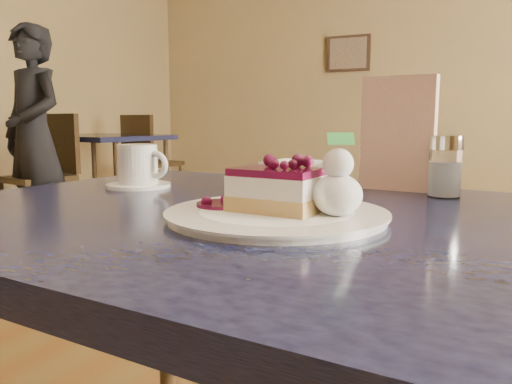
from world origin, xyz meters
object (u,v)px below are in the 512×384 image
at_px(coffee_set, 139,168).
at_px(main_table, 292,265).
at_px(patron, 34,135).
at_px(dessert_plate, 276,215).
at_px(bg_table_far_left, 106,213).
at_px(cheesecake_slice, 277,190).

bearing_deg(coffee_set, main_table, -18.70).
bearing_deg(patron, dessert_plate, -24.21).
xyz_separation_m(main_table, bg_table_far_left, (-3.01, 2.83, -0.65)).
distance_m(cheesecake_slice, patron, 3.54).
relative_size(main_table, patron, 0.81).
height_order(main_table, dessert_plate, dessert_plate).
height_order(dessert_plate, cheesecake_slice, cheesecake_slice).
bearing_deg(bg_table_far_left, main_table, -33.03).
distance_m(coffee_set, bg_table_far_left, 3.82).
distance_m(main_table, coffee_set, 0.46).
bearing_deg(coffee_set, dessert_plate, -25.24).
bearing_deg(patron, main_table, -23.46).
relative_size(main_table, cheesecake_slice, 9.97).
xyz_separation_m(main_table, coffee_set, (-0.42, 0.14, 0.13)).
bearing_deg(bg_table_far_left, patron, -72.65).
bearing_deg(cheesecake_slice, bg_table_far_left, 140.63).
distance_m(dessert_plate, patron, 3.54).
distance_m(dessert_plate, coffee_set, 0.46).
distance_m(bg_table_far_left, patron, 1.15).
xyz_separation_m(dessert_plate, bg_table_far_left, (-3.01, 2.88, -0.74)).
bearing_deg(main_table, bg_table_far_left, 141.21).
height_order(coffee_set, bg_table_far_left, coffee_set).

